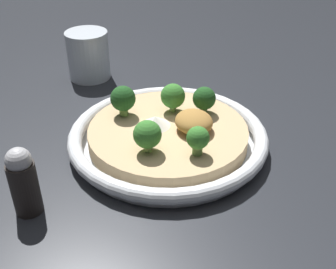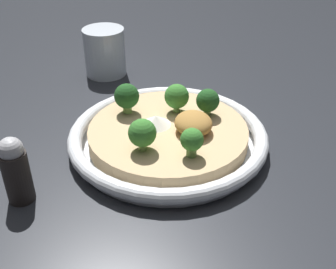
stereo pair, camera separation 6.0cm
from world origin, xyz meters
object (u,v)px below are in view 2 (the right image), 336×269
object	(u,v)px
risotto_bowl	(168,136)
broccoli_back_left	(177,97)
pepper_shaker	(16,170)
drinking_glass	(105,52)
broccoli_back	(208,101)
broccoli_front_left	(127,97)
broccoli_back_right	(192,141)
broccoli_right	(142,133)

from	to	relation	value
risotto_bowl	broccoli_back_left	xyz separation A→B (m)	(-0.04, 0.02, 0.04)
pepper_shaker	drinking_glass	bearing A→B (deg)	163.36
broccoli_back	drinking_glass	xyz separation A→B (m)	(-0.24, -0.15, -0.01)
risotto_bowl	pepper_shaker	bearing A→B (deg)	-64.84
risotto_bowl	broccoli_front_left	world-z (taller)	broccoli_front_left
broccoli_back	broccoli_back_right	bearing A→B (deg)	-22.70
drinking_glass	broccoli_back_left	bearing A→B (deg)	25.63
broccoli_right	broccoli_back	size ratio (longest dim) A/B	1.07
risotto_bowl	pepper_shaker	xyz separation A→B (m)	(0.09, -0.19, 0.03)
broccoli_back_right	pepper_shaker	xyz separation A→B (m)	(0.02, -0.21, -0.01)
broccoli_back	drinking_glass	bearing A→B (deg)	-147.68
broccoli_front_left	drinking_glass	size ratio (longest dim) A/B	0.52
broccoli_front_left	broccoli_back	world-z (taller)	broccoli_front_left
broccoli_back_right	drinking_glass	bearing A→B (deg)	-162.21
risotto_bowl	broccoli_front_left	xyz separation A→B (m)	(-0.05, -0.05, 0.04)
broccoli_front_left	pepper_shaker	distance (m)	0.20
risotto_bowl	broccoli_back_left	world-z (taller)	broccoli_back_left
broccoli_front_left	pepper_shaker	world-z (taller)	pepper_shaker
broccoli_right	pepper_shaker	size ratio (longest dim) A/B	0.50
drinking_glass	pepper_shaker	size ratio (longest dim) A/B	1.01
broccoli_back	pepper_shaker	xyz separation A→B (m)	(0.12, -0.25, -0.01)
broccoli_back_left	broccoli_front_left	world-z (taller)	broccoli_front_left
broccoli_back_left	drinking_glass	bearing A→B (deg)	-154.37
broccoli_back_right	broccoli_front_left	xyz separation A→B (m)	(-0.12, -0.08, 0.00)
broccoli_back_right	broccoli_front_left	size ratio (longest dim) A/B	0.86
risotto_bowl	broccoli_back_right	world-z (taller)	broccoli_back_right
broccoli_back_left	broccoli_front_left	distance (m)	0.07
broccoli_right	broccoli_back_right	bearing A→B (deg)	70.30
broccoli_back_right	broccoli_back	distance (m)	0.11
broccoli_back_right	drinking_glass	size ratio (longest dim) A/B	0.44
broccoli_right	drinking_glass	distance (m)	0.32
broccoli_back_left	broccoli_back	distance (m)	0.05
broccoli_right	pepper_shaker	xyz separation A→B (m)	(0.04, -0.15, -0.01)
risotto_bowl	pepper_shaker	size ratio (longest dim) A/B	3.24
broccoli_right	broccoli_back	bearing A→B (deg)	127.24
broccoli_right	risotto_bowl	bearing A→B (deg)	141.03
risotto_bowl	drinking_glass	world-z (taller)	drinking_glass
broccoli_back_right	broccoli_right	distance (m)	0.06
broccoli_back_left	broccoli_front_left	xyz separation A→B (m)	(-0.01, -0.07, 0.00)
pepper_shaker	risotto_bowl	bearing A→B (deg)	115.16
broccoli_back_right	pepper_shaker	bearing A→B (deg)	-84.75
broccoli_right	broccoli_back	distance (m)	0.13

